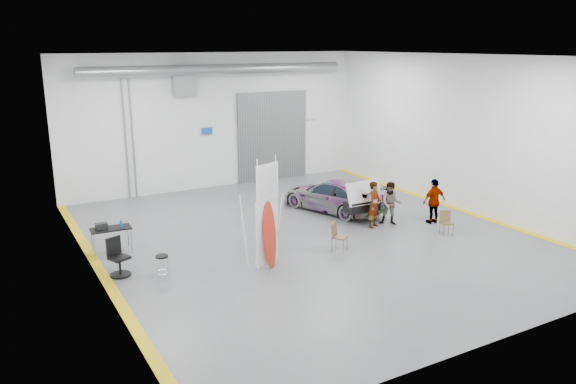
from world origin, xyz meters
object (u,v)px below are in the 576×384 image
person_b (391,203)px  folding_chair_near (339,242)px  sedan_car (333,195)px  shop_stool (162,268)px  person_a (374,205)px  work_table (108,228)px  person_c (434,201)px  surfboard_display (266,225)px  folding_chair_far (446,228)px  office_chair (119,259)px

person_b → folding_chair_near: person_b is taller
sedan_car → person_b: person_b is taller
sedan_car → shop_stool: size_ratio=5.88×
person_a → work_table: 9.05m
sedan_car → person_a: bearing=75.7°
person_c → surfboard_display: bearing=9.9°
folding_chair_far → shop_stool: (-9.65, 1.06, 0.10)m
person_a → surfboard_display: surfboard_display is taller
shop_stool → office_chair: bearing=136.4°
folding_chair_near → person_c: bearing=-27.6°
folding_chair_far → office_chair: (-10.62, 1.99, 0.23)m
person_a → office_chair: (-8.96, 0.09, -0.35)m
sedan_car → surfboard_display: (-4.97, -3.94, 0.72)m
folding_chair_far → work_table: bearing=179.2°
surfboard_display → office_chair: size_ratio=3.01×
folding_chair_far → shop_stool: 9.71m
sedan_car → person_b: bearing=91.4°
person_a → folding_chair_near: size_ratio=1.84×
office_chair → person_b: bearing=-23.4°
folding_chair_near → office_chair: office_chair is taller
folding_chair_far → surfboard_display: bearing=-162.9°
sedan_car → shop_stool: sedan_car is taller
folding_chair_near → shop_stool: 5.59m
folding_chair_near → work_table: work_table is taller
sedan_car → folding_chair_far: sedan_car is taller
person_b → office_chair: bearing=-142.2°
work_table → surfboard_display: bearing=-44.7°
person_b → person_c: bearing=15.0°
surfboard_display → person_a: bearing=-4.8°
folding_chair_near → folding_chair_far: (4.08, -0.52, -0.03)m
person_b → shop_stool: 8.75m
folding_chair_far → person_c: bearing=86.5°
surfboard_display → shop_stool: bearing=145.1°
person_c → folding_chair_near: size_ratio=1.83×
sedan_car → person_c: person_c is taller
folding_chair_far → shop_stool: size_ratio=1.14×
folding_chair_far → work_table: (-10.45, 4.01, 0.52)m
person_a → work_table: person_a is taller
person_c → folding_chair_far: person_c is taller
person_a → work_table: bearing=139.1°
sedan_car → office_chair: size_ratio=3.87×
sedan_car → work_table: (-8.65, -0.30, 0.16)m
person_a → work_table: size_ratio=1.33×
person_a → folding_chair_far: person_a is taller
person_c → office_chair: (-11.14, 0.79, -0.35)m
person_b → work_table: bearing=-154.2°
person_a → office_chair: size_ratio=1.52×
sedan_car → person_a: size_ratio=2.54×
person_b → surfboard_display: 6.04m
person_c → folding_chair_far: size_ratio=2.03×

